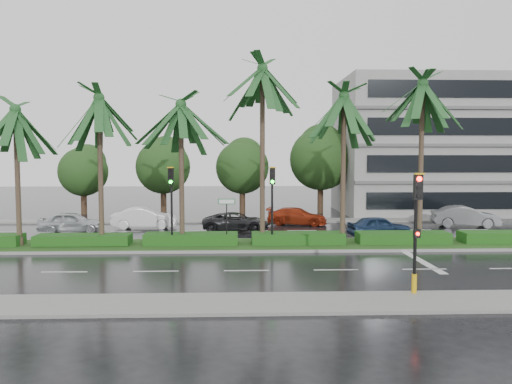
{
  "coord_description": "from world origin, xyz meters",
  "views": [
    {
      "loc": [
        -0.35,
        -26.84,
        5.03
      ],
      "look_at": [
        0.65,
        1.5,
        3.05
      ],
      "focal_mm": 35.0,
      "sensor_mm": 36.0,
      "label": 1
    }
  ],
  "objects_px": {
    "signal_near": "(416,228)",
    "car_silver": "(71,222)",
    "street_sign": "(227,210)",
    "car_darkgrey": "(236,222)",
    "signal_median_left": "(171,195)",
    "car_red": "(297,216)",
    "car_blue": "(379,227)",
    "car_grey": "(465,217)",
    "car_white": "(145,218)"
  },
  "relations": [
    {
      "from": "signal_median_left",
      "to": "car_grey",
      "type": "distance_m",
      "value": 21.65
    },
    {
      "from": "signal_median_left",
      "to": "car_darkgrey",
      "type": "bearing_deg",
      "value": 62.24
    },
    {
      "from": "signal_median_left",
      "to": "car_silver",
      "type": "height_order",
      "value": "signal_median_left"
    },
    {
      "from": "signal_median_left",
      "to": "street_sign",
      "type": "relative_size",
      "value": 1.68
    },
    {
      "from": "signal_near",
      "to": "car_darkgrey",
      "type": "xyz_separation_m",
      "value": [
        -6.5,
        16.34,
        -1.87
      ]
    },
    {
      "from": "signal_near",
      "to": "car_white",
      "type": "xyz_separation_m",
      "value": [
        -13.0,
        17.84,
        -1.77
      ]
    },
    {
      "from": "car_darkgrey",
      "to": "car_grey",
      "type": "height_order",
      "value": "car_grey"
    },
    {
      "from": "car_blue",
      "to": "car_grey",
      "type": "bearing_deg",
      "value": -67.93
    },
    {
      "from": "signal_near",
      "to": "car_silver",
      "type": "xyz_separation_m",
      "value": [
        -17.5,
        15.96,
        -1.79
      ]
    },
    {
      "from": "car_red",
      "to": "car_grey",
      "type": "relative_size",
      "value": 0.96
    },
    {
      "from": "car_silver",
      "to": "car_grey",
      "type": "bearing_deg",
      "value": -92.52
    },
    {
      "from": "car_white",
      "to": "car_blue",
      "type": "relative_size",
      "value": 1.13
    },
    {
      "from": "signal_median_left",
      "to": "car_darkgrey",
      "type": "xyz_separation_m",
      "value": [
        3.5,
        6.65,
        -2.36
      ]
    },
    {
      "from": "car_white",
      "to": "car_darkgrey",
      "type": "bearing_deg",
      "value": -105.58
    },
    {
      "from": "car_silver",
      "to": "car_grey",
      "type": "xyz_separation_m",
      "value": [
        27.5,
        1.73,
        0.05
      ]
    },
    {
      "from": "signal_near",
      "to": "signal_median_left",
      "type": "bearing_deg",
      "value": 135.91
    },
    {
      "from": "car_blue",
      "to": "car_white",
      "type": "bearing_deg",
      "value": 66.24
    },
    {
      "from": "car_darkgrey",
      "to": "car_grey",
      "type": "relative_size",
      "value": 0.99
    },
    {
      "from": "signal_near",
      "to": "car_grey",
      "type": "relative_size",
      "value": 0.95
    },
    {
      "from": "car_red",
      "to": "car_blue",
      "type": "height_order",
      "value": "car_blue"
    },
    {
      "from": "car_darkgrey",
      "to": "car_blue",
      "type": "distance_m",
      "value": 9.47
    },
    {
      "from": "street_sign",
      "to": "car_darkgrey",
      "type": "height_order",
      "value": "street_sign"
    },
    {
      "from": "car_blue",
      "to": "car_grey",
      "type": "distance_m",
      "value": 8.64
    },
    {
      "from": "car_grey",
      "to": "car_silver",
      "type": "bearing_deg",
      "value": 103.58
    },
    {
      "from": "signal_median_left",
      "to": "car_silver",
      "type": "bearing_deg",
      "value": 140.09
    },
    {
      "from": "street_sign",
      "to": "car_white",
      "type": "height_order",
      "value": "street_sign"
    },
    {
      "from": "car_grey",
      "to": "car_red",
      "type": "bearing_deg",
      "value": 92.44
    },
    {
      "from": "street_sign",
      "to": "signal_median_left",
      "type": "bearing_deg",
      "value": -176.53
    },
    {
      "from": "street_sign",
      "to": "car_silver",
      "type": "bearing_deg",
      "value": 149.88
    },
    {
      "from": "signal_near",
      "to": "signal_median_left",
      "type": "relative_size",
      "value": 1.0
    },
    {
      "from": "car_darkgrey",
      "to": "street_sign",
      "type": "bearing_deg",
      "value": -179.28
    },
    {
      "from": "car_blue",
      "to": "car_silver",
      "type": "bearing_deg",
      "value": 74.92
    },
    {
      "from": "street_sign",
      "to": "car_grey",
      "type": "bearing_deg",
      "value": 24.7
    },
    {
      "from": "street_sign",
      "to": "car_white",
      "type": "bearing_deg",
      "value": 126.98
    },
    {
      "from": "car_silver",
      "to": "car_darkgrey",
      "type": "bearing_deg",
      "value": -94.15
    },
    {
      "from": "car_white",
      "to": "car_darkgrey",
      "type": "distance_m",
      "value": 6.67
    },
    {
      "from": "car_silver",
      "to": "signal_near",
      "type": "bearing_deg",
      "value": -138.49
    },
    {
      "from": "car_red",
      "to": "car_white",
      "type": "bearing_deg",
      "value": 111.71
    },
    {
      "from": "signal_median_left",
      "to": "car_red",
      "type": "height_order",
      "value": "signal_median_left"
    },
    {
      "from": "street_sign",
      "to": "car_grey",
      "type": "distance_m",
      "value": 18.76
    },
    {
      "from": "car_white",
      "to": "car_blue",
      "type": "distance_m",
      "value": 16.13
    },
    {
      "from": "signal_near",
      "to": "car_grey",
      "type": "xyz_separation_m",
      "value": [
        10.0,
        17.69,
        -1.75
      ]
    },
    {
      "from": "car_silver",
      "to": "car_darkgrey",
      "type": "height_order",
      "value": "car_silver"
    },
    {
      "from": "car_white",
      "to": "car_blue",
      "type": "bearing_deg",
      "value": -108.6
    },
    {
      "from": "car_white",
      "to": "car_red",
      "type": "height_order",
      "value": "car_white"
    },
    {
      "from": "signal_near",
      "to": "car_silver",
      "type": "bearing_deg",
      "value": 137.63
    },
    {
      "from": "street_sign",
      "to": "car_blue",
      "type": "height_order",
      "value": "street_sign"
    },
    {
      "from": "car_red",
      "to": "street_sign",
      "type": "bearing_deg",
      "value": 166.27
    },
    {
      "from": "car_red",
      "to": "car_blue",
      "type": "distance_m",
      "value": 7.41
    },
    {
      "from": "car_white",
      "to": "car_silver",
      "type": "bearing_deg",
      "value": 110.06
    }
  ]
}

